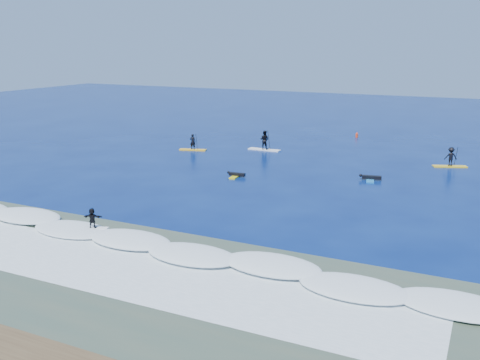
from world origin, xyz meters
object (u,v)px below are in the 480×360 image
at_px(sup_paddler_center, 264,142).
at_px(prone_paddler_far, 370,178).
at_px(prone_paddler_near, 236,175).
at_px(wave_surfer, 92,220).
at_px(sup_paddler_left, 193,144).
at_px(marker_buoy, 357,135).
at_px(sup_paddler_right, 451,158).

xyz_separation_m(sup_paddler_center, prone_paddler_far, (11.98, -7.42, -0.69)).
bearing_deg(prone_paddler_near, wave_surfer, 168.98).
relative_size(sup_paddler_left, wave_surfer, 1.57).
bearing_deg(sup_paddler_center, prone_paddler_far, -31.07).
xyz_separation_m(sup_paddler_center, marker_buoy, (6.45, 11.14, -0.55)).
distance_m(sup_paddler_left, prone_paddler_near, 11.60).
xyz_separation_m(sup_paddler_left, wave_surfer, (6.91, -22.70, 0.13)).
bearing_deg(marker_buoy, prone_paddler_far, -73.41).
bearing_deg(prone_paddler_near, sup_paddler_right, -58.57).
height_order(sup_paddler_center, wave_surfer, sup_paddler_center).
relative_size(sup_paddler_left, prone_paddler_far, 1.24).
bearing_deg(sup_paddler_left, prone_paddler_near, -58.14).
bearing_deg(sup_paddler_center, sup_paddler_left, -153.44).
relative_size(sup_paddler_left, sup_paddler_center, 0.85).
bearing_deg(sup_paddler_left, marker_buoy, 32.50).
height_order(sup_paddler_center, marker_buoy, sup_paddler_center).
relative_size(wave_surfer, marker_buoy, 2.59).
bearing_deg(sup_paddler_center, prone_paddler_near, -77.81).
height_order(sup_paddler_left, prone_paddler_far, sup_paddler_left).
bearing_deg(sup_paddler_right, marker_buoy, 112.48).
height_order(sup_paddler_left, marker_buoy, sup_paddler_left).
relative_size(sup_paddler_right, prone_paddler_far, 1.30).
distance_m(prone_paddler_far, wave_surfer, 21.60).
bearing_deg(marker_buoy, sup_paddler_left, -131.95).
bearing_deg(sup_paddler_left, prone_paddler_far, -28.94).
relative_size(prone_paddler_far, marker_buoy, 3.26).
bearing_deg(wave_surfer, prone_paddler_far, 37.94).
distance_m(sup_paddler_center, wave_surfer, 25.77).
bearing_deg(prone_paddler_near, prone_paddler_far, -75.13).
xyz_separation_m(sup_paddler_left, sup_paddler_right, (23.41, 3.05, 0.18)).
xyz_separation_m(prone_paddler_far, wave_surfer, (-11.39, -18.34, 0.56)).
distance_m(sup_paddler_left, marker_buoy, 19.10).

